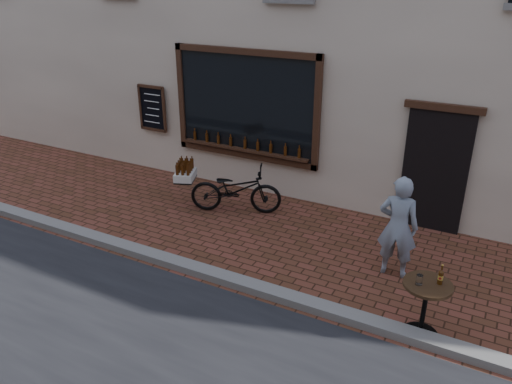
% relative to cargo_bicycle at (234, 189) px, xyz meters
% --- Properties ---
extents(ground, '(90.00, 90.00, 0.00)m').
position_rel_cargo_bicycle_xyz_m(ground, '(1.57, -2.37, -0.48)').
color(ground, '#4D2919').
rests_on(ground, ground).
extents(kerb, '(90.00, 0.25, 0.12)m').
position_rel_cargo_bicycle_xyz_m(kerb, '(1.57, -2.17, -0.42)').
color(kerb, slate).
rests_on(kerb, ground).
extents(cargo_bicycle, '(2.10, 1.29, 1.00)m').
position_rel_cargo_bicycle_xyz_m(cargo_bicycle, '(0.00, 0.00, 0.00)').
color(cargo_bicycle, black).
rests_on(cargo_bicycle, ground).
extents(bistro_table, '(0.61, 0.61, 1.05)m').
position_rel_cargo_bicycle_xyz_m(bistro_table, '(3.98, -2.02, 0.09)').
color(bistro_table, black).
rests_on(bistro_table, ground).
extents(pedestrian, '(0.62, 0.43, 1.63)m').
position_rel_cargo_bicycle_xyz_m(pedestrian, '(3.30, -0.74, 0.34)').
color(pedestrian, gray).
rests_on(pedestrian, ground).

